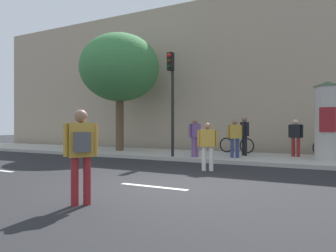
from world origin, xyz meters
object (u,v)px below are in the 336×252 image
Objects in this scene: traffic_light at (171,87)px; pedestrian_with_bag at (235,136)px; pedestrian_in_red_top at (81,148)px; pedestrian_in_dark_shirt at (208,143)px; bicycle_upright at (236,145)px; poster_column at (328,120)px; bicycle_leaning at (335,147)px; pedestrian_tallest at (195,134)px; pedestrian_in_light_jacket at (244,133)px; street_tree at (120,68)px; pedestrian_near_pole at (296,135)px.

traffic_light is 3.29m from pedestrian_with_bag.
traffic_light is at bearing 104.37° from pedestrian_in_red_top.
pedestrian_in_red_top is 5.23m from pedestrian_in_dark_shirt.
poster_column is at bearing -23.83° from bicycle_upright.
pedestrian_in_dark_shirt is at bearing -91.04° from pedestrian_with_bag.
bicycle_leaning is (0.26, 1.83, -1.11)m from poster_column.
pedestrian_in_red_top is at bearing -114.21° from poster_column.
pedestrian_with_bag is (1.56, 0.49, -0.05)m from pedestrian_tallest.
pedestrian_in_dark_shirt is 4.10m from pedestrian_in_light_jacket.
street_tree reaches higher than pedestrian_in_red_top.
pedestrian_in_red_top is 1.12× the size of pedestrian_near_pole.
pedestrian_tallest is at bearing 120.88° from pedestrian_in_dark_shirt.
pedestrian_tallest reaches higher than pedestrian_with_bag.
street_tree is 3.94× the size of pedestrian_with_bag.
poster_column is at bearing 46.14° from pedestrian_in_dark_shirt.
pedestrian_in_light_jacket is at bearing 1.92° from street_tree.
bicycle_leaning is 0.99× the size of bicycle_upright.
poster_column is 4.99m from pedestrian_in_dark_shirt.
street_tree is 7.31m from pedestrian_in_light_jacket.
bicycle_leaning is (10.00, 1.51, -3.94)m from street_tree.
pedestrian_in_dark_shirt is at bearing -59.12° from pedestrian_tallest.
pedestrian_in_light_jacket is at bearing 36.77° from traffic_light.
pedestrian_near_pole is 2.70m from pedestrian_with_bag.
traffic_light is 2.80× the size of pedestrian_with_bag.
street_tree reaches higher than pedestrian_near_pole.
pedestrian_in_red_top is 11.40m from bicycle_leaning.
pedestrian_in_dark_shirt is (0.52, 5.20, -0.15)m from pedestrian_in_red_top.
pedestrian_in_red_top is at bearing -105.54° from pedestrian_near_pole.
pedestrian_in_dark_shirt is 0.88× the size of bicycle_upright.
pedestrian_tallest is (-1.68, -1.58, -0.04)m from pedestrian_in_light_jacket.
pedestrian_in_dark_shirt is at bearing 84.31° from pedestrian_in_red_top.
bicycle_leaning is (3.50, 1.29, -0.60)m from pedestrian_in_light_jacket.
pedestrian_with_bag is at bearing -76.44° from bicycle_upright.
traffic_light is 4.45m from bicycle_upright.
pedestrian_in_light_jacket is at bearing 170.61° from poster_column.
pedestrian_in_light_jacket reaches higher than pedestrian_in_red_top.
pedestrian_in_dark_shirt is 0.96× the size of pedestrian_tallest.
street_tree is 3.53× the size of bicycle_leaning.
street_tree is 3.49× the size of pedestrian_in_red_top.
traffic_light is 4.50m from street_tree.
pedestrian_in_light_jacket is 0.96× the size of bicycle_upright.
bicycle_upright is at bearing 58.63° from traffic_light.
pedestrian_near_pole reaches higher than bicycle_leaning.
traffic_light is at bearing -151.92° from pedestrian_near_pole.
street_tree is (-3.92, 1.71, 1.40)m from traffic_light.
pedestrian_in_dark_shirt is at bearing -84.63° from bicycle_upright.
poster_column is 1.89× the size of pedestrian_near_pole.
pedestrian_in_light_jacket reaches higher than pedestrian_with_bag.
pedestrian_in_red_top is at bearing -82.74° from pedestrian_tallest.
pedestrian_near_pole is (2.21, 4.62, 0.16)m from pedestrian_in_dark_shirt.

